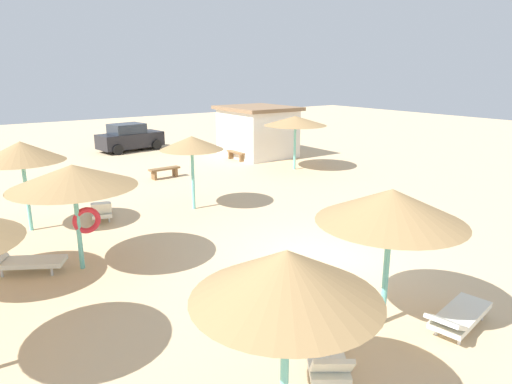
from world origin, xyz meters
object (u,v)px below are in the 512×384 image
Objects in this scene: lounger_2 at (24,261)px; bench_1 at (165,171)px; lounger_0 at (325,353)px; lounger_3 at (458,316)px; parasol_0 at (286,275)px; parked_car at (130,138)px; parasol_7 at (192,143)px; parasol_5 at (295,121)px; parasol_3 at (391,206)px; bench_0 at (237,154)px; beach_cabana at (257,131)px; parasol_1 at (21,152)px; parasol_6 at (73,177)px; lounger_1 at (101,210)px.

lounger_2 is 1.26× the size of bench_1.
lounger_0 is 3.05m from lounger_3.
parked_car is (6.50, 23.76, -1.59)m from parasol_0.
parasol_5 is at bearing 22.80° from parasol_7.
lounger_2 is at bearing 129.80° from lounger_3.
bench_0 is (6.93, 16.15, -2.14)m from parasol_3.
parasol_7 is at bearing 86.64° from parasol_3.
parked_car is 8.32m from beach_cabana.
parasol_0 is 0.96× the size of parasol_1.
beach_cabana is (10.67, 17.00, 1.16)m from lounger_0.
parasol_7 is (4.80, 2.97, 0.01)m from parasol_6.
lounger_0 is at bearing -75.02° from parasol_1.
bench_1 is at bearing -99.41° from parked_car.
parasol_0 is 0.64× the size of beach_cabana.
parasol_6 is at bearing -24.39° from lounger_2.
bench_1 is (-5.22, -1.77, 0.00)m from bench_0.
parasol_6 is at bearing -113.58° from lounger_1.
parasol_6 is at bearing 108.88° from lounger_0.
bench_0 is (6.39, 6.97, -2.10)m from parasol_7.
lounger_3 is (4.40, 0.02, -2.10)m from parasol_0.
lounger_3 is 0.46× the size of beach_cabana.
parasol_7 is 10.15m from lounger_0.
beach_cabana reaches higher than parasol_0.
lounger_3 is at bearing -92.66° from bench_1.
parked_car is at bearing 65.86° from lounger_1.
parasol_7 is 11.04m from beach_cabana.
lounger_1 is (0.79, 11.02, -2.08)m from parasol_0.
parasol_1 is 0.66× the size of beach_cabana.
parasol_7 is 1.35× the size of lounger_3.
lounger_3 is 23.84m from parked_car.
parasol_7 is 3.88m from lounger_1.
parasol_3 is at bearing -97.75° from parked_car.
parked_car reaches higher than lounger_3.
parked_car is 0.97× the size of beach_cabana.
lounger_0 reaches higher than bench_1.
lounger_3 is (3.61, -11.00, -0.02)m from lounger_1.
parasol_5 is at bearing 26.47° from parasol_6.
lounger_3 is (0.99, -1.04, -2.17)m from parasol_3.
parasol_7 is 1.41× the size of lounger_2.
bench_0 is at bearing 47.48° from parasol_7.
bench_1 is at bearing 33.11° from parasol_1.
lounger_1 is 13.15m from beach_cabana.
parked_car is at bearing 82.25° from parasol_3.
lounger_2 reaches higher than lounger_0.
lounger_2 is at bearing 129.15° from parasol_3.
parasol_6 reaches higher than lounger_0.
parasol_3 is at bearing 17.24° from parasol_0.
lounger_3 is at bearing -113.58° from beach_cabana.
lounger_0 is (-2.53, -9.60, -2.12)m from parasol_7.
parasol_5 is at bearing -74.28° from bench_0.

